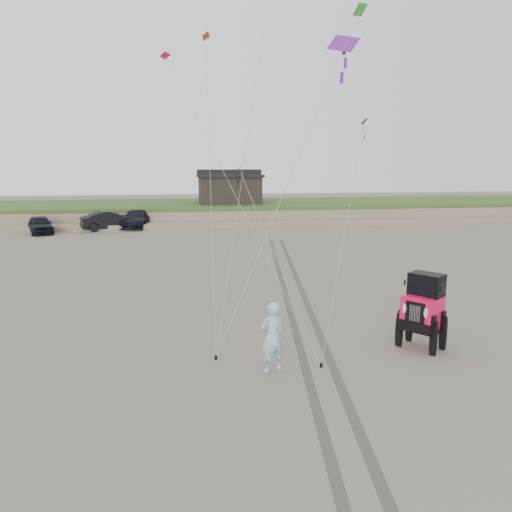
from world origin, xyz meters
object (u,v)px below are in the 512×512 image
object	(u,v)px
truck_c	(138,219)
man	(272,337)
truck_a	(40,225)
jeep	(422,319)
truck_b	(111,221)
cabin	(229,188)

from	to	relation	value
truck_c	man	world-z (taller)	man
truck_a	man	world-z (taller)	man
man	jeep	bearing A→B (deg)	173.05
truck_a	man	distance (m)	33.14
jeep	truck_b	bearing A→B (deg)	165.90
truck_a	man	bearing A→B (deg)	-86.06
cabin	jeep	xyz separation A→B (m)	(2.34, -36.65, -2.28)
cabin	man	xyz separation A→B (m)	(-2.58, -37.66, -2.24)
truck_a	truck_b	xyz separation A→B (m)	(5.46, 1.21, 0.09)
cabin	truck_b	distance (m)	12.87
cabin	truck_c	world-z (taller)	cabin
truck_b	cabin	bearing A→B (deg)	-75.94
cabin	truck_c	bearing A→B (deg)	-150.73
jeep	man	xyz separation A→B (m)	(-4.92, -1.01, 0.05)
truck_b	truck_c	distance (m)	2.60
jeep	man	size ratio (longest dim) A/B	2.55
truck_b	truck_c	size ratio (longest dim) A/B	0.89
truck_c	man	distance (m)	33.33
man	truck_c	bearing A→B (deg)	-97.87
jeep	truck_a	bearing A→B (deg)	175.01
cabin	truck_b	xyz separation A→B (m)	(-10.94, -6.32, -2.42)
truck_b	man	size ratio (longest dim) A/B	2.49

